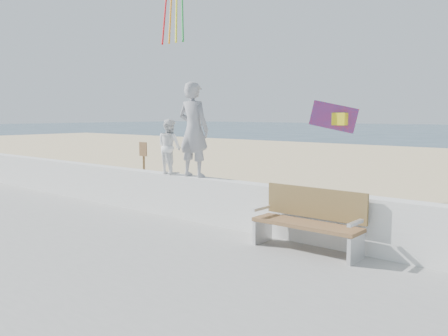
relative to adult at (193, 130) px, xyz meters
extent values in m
plane|color=#2B4456|center=(0.79, -2.00, -2.05)|extent=(220.00, 220.00, 0.00)
cube|color=beige|center=(0.79, 7.00, -2.01)|extent=(90.00, 40.00, 0.08)
cube|color=white|center=(0.79, 0.00, -1.42)|extent=(30.00, 0.35, 0.90)
imported|color=#9B9AA0|center=(0.00, 0.00, 0.00)|extent=(0.75, 0.53, 1.94)
imported|color=white|center=(-0.72, 0.00, -0.38)|extent=(0.63, 0.52, 1.19)
cube|color=olive|center=(2.99, -0.55, -1.43)|extent=(1.80, 0.50, 0.06)
cube|color=olive|center=(2.99, -0.28, -1.12)|extent=(1.80, 0.05, 0.50)
cube|color=silver|center=(2.14, -0.55, -1.67)|extent=(0.06, 0.50, 0.40)
cube|color=white|center=(2.14, -0.60, -1.27)|extent=(0.06, 0.45, 0.05)
cube|color=silver|center=(3.84, -0.55, -1.67)|extent=(0.06, 0.50, 0.40)
cube|color=silver|center=(3.84, -0.60, -1.27)|extent=(0.06, 0.45, 0.05)
cube|color=red|center=(1.58, 3.06, 0.26)|extent=(1.13, 0.79, 0.77)
cube|color=yellow|center=(1.73, 3.06, 0.21)|extent=(0.40, 0.30, 0.29)
cylinder|color=brown|center=(-4.19, 2.22, -1.37)|extent=(0.07, 0.07, 1.20)
cube|color=olive|center=(-4.19, 2.20, -0.72)|extent=(0.32, 0.03, 0.42)
camera|label=1|loc=(6.74, -7.06, 0.32)|focal=38.00mm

